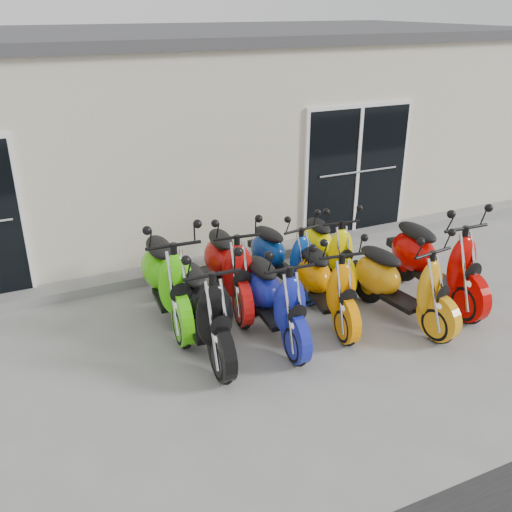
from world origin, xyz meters
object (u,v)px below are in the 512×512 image
object	(u,v)px
scooter_front_orange_a	(326,273)
scooter_front_orange_b	(403,272)
scooter_front_black	(201,294)
scooter_front_blue	(274,287)
scooter_back_green	(167,266)
scooter_back_blue	(284,247)
scooter_back_red	(228,256)
scooter_front_red	(437,249)
scooter_back_yellow	(329,239)

from	to	relation	value
scooter_front_orange_a	scooter_front_orange_b	world-z (taller)	scooter_front_orange_b
scooter_front_black	scooter_front_blue	world-z (taller)	scooter_front_black
scooter_back_green	scooter_front_orange_a	bearing A→B (deg)	-21.35
scooter_back_blue	scooter_back_red	bearing A→B (deg)	178.38
scooter_front_red	scooter_back_red	xyz separation A→B (m)	(-2.60, 1.06, -0.04)
scooter_back_blue	scooter_back_yellow	distance (m)	0.74
scooter_front_blue	scooter_back_green	world-z (taller)	scooter_back_green
scooter_back_yellow	scooter_front_orange_b	bearing A→B (deg)	-74.42
scooter_front_red	scooter_back_green	world-z (taller)	scooter_back_green
scooter_back_red	scooter_back_yellow	bearing A→B (deg)	11.13
scooter_front_red	scooter_back_blue	bearing A→B (deg)	148.26
scooter_back_red	scooter_back_yellow	size ratio (longest dim) A/B	1.12
scooter_front_blue	scooter_front_orange_b	world-z (taller)	scooter_front_blue
scooter_back_blue	scooter_front_orange_b	bearing A→B (deg)	-64.50
scooter_back_red	scooter_front_orange_b	bearing A→B (deg)	-28.88
scooter_front_blue	scooter_front_black	bearing A→B (deg)	177.59
scooter_front_blue	scooter_back_yellow	distance (m)	1.83
scooter_front_orange_a	scooter_back_yellow	xyz separation A→B (m)	(0.66, 1.03, -0.03)
scooter_front_black	scooter_back_yellow	bearing A→B (deg)	25.86
scooter_back_red	scooter_back_blue	size ratio (longest dim) A/B	1.11
scooter_front_orange_b	scooter_back_red	world-z (taller)	scooter_back_red
scooter_front_blue	scooter_back_yellow	size ratio (longest dim) A/B	1.08
scooter_front_orange_b	scooter_back_yellow	xyz separation A→B (m)	(-0.20, 1.45, -0.05)
scooter_front_orange_a	scooter_front_black	bearing A→B (deg)	-172.54
scooter_front_blue	scooter_front_orange_b	xyz separation A→B (m)	(1.65, -0.32, -0.00)
scooter_front_blue	scooter_front_orange_a	distance (m)	0.79
scooter_front_black	scooter_back_yellow	world-z (taller)	scooter_front_black
scooter_front_orange_a	scooter_back_blue	xyz separation A→B (m)	(-0.08, 1.02, -0.03)
scooter_front_black	scooter_front_orange_b	bearing A→B (deg)	-7.14
scooter_front_blue	scooter_front_orange_a	xyz separation A→B (m)	(0.78, 0.09, -0.02)
scooter_front_black	scooter_front_orange_a	distance (m)	1.68
scooter_front_black	scooter_front_red	size ratio (longest dim) A/B	0.97
scooter_back_green	scooter_back_yellow	size ratio (longest dim) A/B	1.19
scooter_front_blue	scooter_back_yellow	xyz separation A→B (m)	(1.45, 1.12, -0.05)
scooter_front_black	scooter_back_green	size ratio (longest dim) A/B	0.97
scooter_front_blue	scooter_back_blue	world-z (taller)	scooter_front_blue
scooter_front_orange_a	scooter_front_orange_b	bearing A→B (deg)	-18.43
scooter_front_red	scooter_back_yellow	bearing A→B (deg)	132.21
scooter_back_yellow	scooter_front_blue	bearing A→B (deg)	-134.54
scooter_front_orange_b	scooter_back_yellow	world-z (taller)	scooter_front_orange_b
scooter_front_orange_a	scooter_front_orange_b	distance (m)	0.96
scooter_front_red	scooter_back_blue	size ratio (longest dim) A/B	1.18
scooter_front_orange_a	scooter_front_red	size ratio (longest dim) A/B	0.88
scooter_front_black	scooter_front_orange_a	bearing A→B (deg)	2.21
scooter_back_green	scooter_front_orange_b	bearing A→B (deg)	-21.53
scooter_front_blue	scooter_front_red	distance (m)	2.43
scooter_back_green	scooter_back_yellow	distance (m)	2.50
scooter_front_blue	scooter_back_blue	bearing A→B (deg)	61.05
scooter_back_green	scooter_back_red	world-z (taller)	scooter_back_green
scooter_front_orange_b	scooter_back_green	world-z (taller)	scooter_back_green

